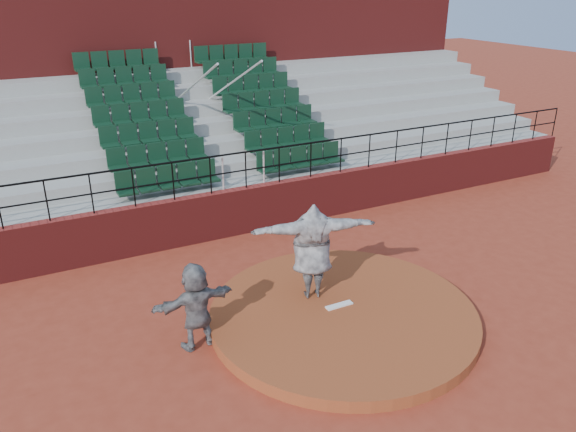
% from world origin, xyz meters
% --- Properties ---
extents(ground, '(90.00, 90.00, 0.00)m').
position_xyz_m(ground, '(0.00, 0.00, 0.00)').
color(ground, maroon).
rests_on(ground, ground).
extents(pitchers_mound, '(5.50, 5.50, 0.25)m').
position_xyz_m(pitchers_mound, '(0.00, 0.00, 0.12)').
color(pitchers_mound, brown).
rests_on(pitchers_mound, ground).
extents(pitching_rubber, '(0.60, 0.15, 0.03)m').
position_xyz_m(pitching_rubber, '(0.00, 0.15, 0.27)').
color(pitching_rubber, white).
rests_on(pitching_rubber, pitchers_mound).
extents(boundary_wall, '(24.00, 0.30, 1.30)m').
position_xyz_m(boundary_wall, '(0.00, 5.00, 0.65)').
color(boundary_wall, maroon).
rests_on(boundary_wall, ground).
extents(wall_railing, '(24.04, 0.05, 1.03)m').
position_xyz_m(wall_railing, '(0.00, 5.00, 2.03)').
color(wall_railing, black).
rests_on(wall_railing, boundary_wall).
extents(seating_deck, '(24.00, 5.97, 4.63)m').
position_xyz_m(seating_deck, '(0.00, 8.65, 1.43)').
color(seating_deck, '#959690').
rests_on(seating_deck, ground).
extents(press_box_facade, '(24.00, 3.00, 7.10)m').
position_xyz_m(press_box_facade, '(0.00, 12.60, 3.55)').
color(press_box_facade, maroon).
rests_on(press_box_facade, ground).
extents(pitcher, '(2.69, 1.39, 2.11)m').
position_xyz_m(pitcher, '(-0.29, 0.81, 1.31)').
color(pitcher, black).
rests_on(pitcher, pitchers_mound).
extents(fielder, '(1.66, 0.64, 1.75)m').
position_xyz_m(fielder, '(-2.94, 0.53, 0.87)').
color(fielder, black).
rests_on(fielder, ground).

